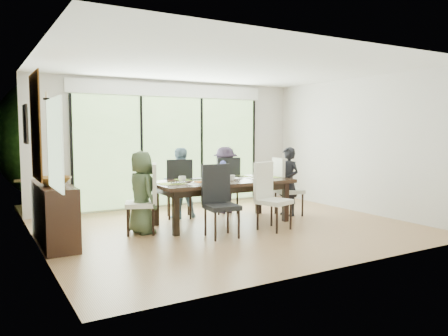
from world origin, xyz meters
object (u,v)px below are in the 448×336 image
chair_left_end (141,198)px  person_far_right (225,180)px  cup_b (232,178)px  sideboard (54,214)px  chair_far_right (225,185)px  bowl (54,181)px  table_top (222,182)px  cup_c (256,175)px  person_right_end (288,181)px  person_left_end (142,192)px  chair_near_left (222,201)px  chair_far_left (179,188)px  cup_a (182,179)px  person_far_left (179,183)px  vase (223,176)px  chair_right_end (289,186)px  laptop (180,183)px  chair_near_right (274,196)px

chair_left_end → person_far_right: 2.21m
cup_b → sideboard: sideboard is taller
chair_far_right → bowl: size_ratio=2.43×
table_top → cup_c: bearing=7.1°
table_top → sideboard: size_ratio=1.58×
person_right_end → person_left_end: bearing=-98.5°
table_top → person_left_end: (-1.48, 0.00, -0.08)m
person_right_end → person_far_right: same height
bowl → sideboard: bearing=90.0°
chair_far_right → chair_near_left: same height
chair_far_left → person_far_right: 1.00m
chair_left_end → cup_a: (0.80, 0.15, 0.25)m
chair_near_left → sideboard: size_ratio=0.72×
person_far_left → cup_b: person_far_left is taller
chair_left_end → vase: bearing=112.6°
cup_c → person_right_end: bearing=-8.4°
chair_far_left → cup_b: (0.60, -0.95, 0.25)m
person_left_end → cup_a: bearing=-86.1°
chair_far_right → person_far_left: person_far_left is taller
person_left_end → bowl: (-1.32, -0.08, 0.27)m
cup_a → cup_b: cup_a is taller
chair_right_end → person_left_end: 2.98m
person_left_end → vase: (1.53, 0.05, 0.17)m
person_far_right → sideboard: bearing=15.4°
laptop → cup_c: size_ratio=2.66×
chair_far_right → person_left_end: (-2.03, -0.85, 0.10)m
laptop → sideboard: size_ratio=0.22×
cup_a → cup_b: (0.85, -0.25, -0.00)m
chair_near_right → chair_near_left: bearing=162.3°
laptop → cup_a: size_ratio=2.66×
cup_c → chair_left_end: bearing=-177.5°
chair_near_left → person_right_end: bearing=28.9°
cup_c → chair_far_left: bearing=149.0°
chair_right_end → person_left_end: bearing=102.9°
chair_far_left → cup_c: chair_far_left is taller
chair_right_end → bowl: chair_right_end is taller
chair_far_right → vase: 0.98m
laptop → cup_a: 0.29m
chair_near_right → vase: (-0.45, 0.92, 0.27)m
table_top → chair_near_right: (0.50, -0.87, -0.17)m
table_top → person_right_end: bearing=0.0°
chair_near_right → person_far_right: bearing=70.7°
chair_far_right → chair_near_right: (-0.05, -1.72, 0.00)m
table_top → chair_near_left: 1.02m
person_left_end → chair_near_right: bearing=-120.7°
chair_near_right → vase: bearing=98.4°
cup_a → sideboard: 2.14m
vase → chair_near_left: bearing=-120.9°
person_far_left → person_far_right: (1.00, 0.00, 0.00)m
person_left_end → table_top: bearing=-97.0°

